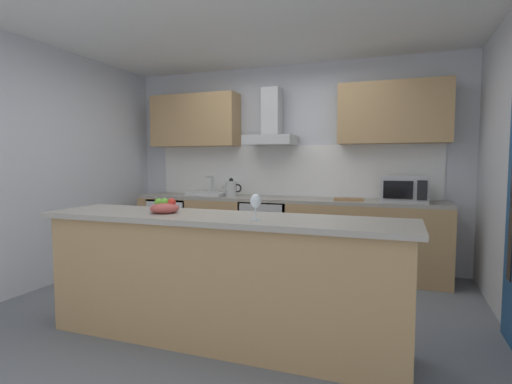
# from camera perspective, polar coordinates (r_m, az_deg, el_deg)

# --- Properties ---
(ground) EXTENTS (5.41, 4.50, 0.02)m
(ground) POSITION_cam_1_polar(r_m,az_deg,el_deg) (3.83, -2.63, -16.43)
(ground) COLOR slate
(ceiling) EXTENTS (5.41, 4.50, 0.02)m
(ceiling) POSITION_cam_1_polar(r_m,az_deg,el_deg) (3.79, -2.78, 23.78)
(ceiling) COLOR white
(wall_back) EXTENTS (5.41, 0.12, 2.60)m
(wall_back) POSITION_cam_1_polar(r_m,az_deg,el_deg) (5.30, 4.91, 3.84)
(wall_back) COLOR silver
(wall_back) RESTS_ON ground
(wall_left) EXTENTS (0.12, 4.50, 2.60)m
(wall_left) POSITION_cam_1_polar(r_m,az_deg,el_deg) (4.92, -27.86, 3.30)
(wall_left) COLOR silver
(wall_left) RESTS_ON ground
(backsplash_tile) EXTENTS (3.75, 0.02, 0.66)m
(backsplash_tile) POSITION_cam_1_polar(r_m,az_deg,el_deg) (5.23, 4.69, 3.07)
(backsplash_tile) COLOR white
(counter_back) EXTENTS (3.88, 0.60, 0.90)m
(counter_back) POSITION_cam_1_polar(r_m,az_deg,el_deg) (5.01, 3.70, -5.96)
(counter_back) COLOR tan
(counter_back) RESTS_ON ground
(counter_island) EXTENTS (2.79, 0.64, 0.96)m
(counter_island) POSITION_cam_1_polar(r_m,az_deg,el_deg) (3.02, -5.20, -12.30)
(counter_island) COLOR tan
(counter_island) RESTS_ON ground
(upper_cabinets) EXTENTS (3.83, 0.32, 0.70)m
(upper_cabinets) POSITION_cam_1_polar(r_m,az_deg,el_deg) (5.10, 4.27, 10.68)
(upper_cabinets) COLOR tan
(oven) EXTENTS (0.60, 0.62, 0.80)m
(oven) POSITION_cam_1_polar(r_m,az_deg,el_deg) (5.04, 1.70, -5.79)
(oven) COLOR slate
(oven) RESTS_ON ground
(refrigerator) EXTENTS (0.58, 0.60, 0.85)m
(refrigerator) POSITION_cam_1_polar(r_m,az_deg,el_deg) (5.60, -11.46, -5.20)
(refrigerator) COLOR white
(refrigerator) RESTS_ON ground
(microwave) EXTENTS (0.50, 0.38, 0.30)m
(microwave) POSITION_cam_1_polar(r_m,az_deg,el_deg) (4.69, 20.51, 0.44)
(microwave) COLOR #B7BABC
(microwave) RESTS_ON counter_back
(sink) EXTENTS (0.50, 0.40, 0.26)m
(sink) POSITION_cam_1_polar(r_m,az_deg,el_deg) (5.31, -6.86, -0.19)
(sink) COLOR silver
(sink) RESTS_ON counter_back
(kettle) EXTENTS (0.29, 0.15, 0.24)m
(kettle) POSITION_cam_1_polar(r_m,az_deg,el_deg) (5.11, -3.58, 0.52)
(kettle) COLOR #B7BABC
(kettle) RESTS_ON counter_back
(range_hood) EXTENTS (0.62, 0.45, 0.72)m
(range_hood) POSITION_cam_1_polar(r_m,az_deg,el_deg) (5.10, 2.20, 9.31)
(range_hood) COLOR #B7BABC
(wine_glass) EXTENTS (0.08, 0.08, 0.18)m
(wine_glass) POSITION_cam_1_polar(r_m,az_deg,el_deg) (2.68, -0.06, -1.44)
(wine_glass) COLOR silver
(wine_glass) RESTS_ON counter_island
(fruit_bowl) EXTENTS (0.22, 0.22, 0.12)m
(fruit_bowl) POSITION_cam_1_polar(r_m,az_deg,el_deg) (3.14, -13.03, -2.17)
(fruit_bowl) COLOR #B24C47
(fruit_bowl) RESTS_ON counter_island
(chopping_board) EXTENTS (0.36, 0.26, 0.02)m
(chopping_board) POSITION_cam_1_polar(r_m,az_deg,el_deg) (4.73, 13.22, -1.04)
(chopping_board) COLOR #9E7247
(chopping_board) RESTS_ON counter_back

